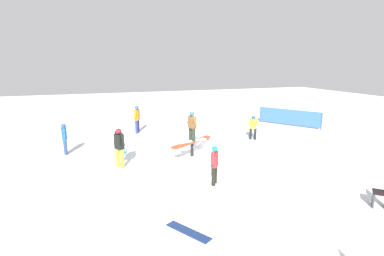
{
  "coord_description": "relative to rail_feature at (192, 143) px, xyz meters",
  "views": [
    {
      "loc": [
        4.21,
        12.28,
        4.18
      ],
      "look_at": [
        0.0,
        0.0,
        1.3
      ],
      "focal_mm": 28.0,
      "sensor_mm": 36.0,
      "label": 1
    }
  ],
  "objects": [
    {
      "name": "backpack_on_snow",
      "position": [
        3.02,
        -1.27,
        -0.43
      ],
      "size": [
        0.32,
        0.24,
        0.34
      ],
      "primitive_type": "cube",
      "rotation": [
        0.0,
        0.0,
        3.22
      ],
      "color": "teal",
      "rests_on": "ground"
    },
    {
      "name": "ground_plane",
      "position": [
        0.0,
        0.0,
        -0.6
      ],
      "size": [
        60.0,
        60.0,
        0.0
      ],
      "primitive_type": "plane",
      "color": "white"
    },
    {
      "name": "bystander_black",
      "position": [
        3.23,
        0.45,
        0.3
      ],
      "size": [
        0.43,
        0.6,
        1.61
      ],
      "rotation": [
        0.0,
        0.0,
        5.29
      ],
      "color": "gold",
      "rests_on": "ground"
    },
    {
      "name": "folding_chair",
      "position": [
        -3.66,
        6.46,
        -0.19
      ],
      "size": [
        0.62,
        0.62,
        0.88
      ],
      "rotation": [
        0.0,
        0.0,
        0.78
      ],
      "color": "#3F3F44",
      "rests_on": "ground"
    },
    {
      "name": "snow_kicker_ramp",
      "position": [
        -1.74,
        -1.14,
        -0.34
      ],
      "size": [
        2.33,
        2.24,
        0.51
      ],
      "primitive_type": "cube",
      "rotation": [
        0.0,
        0.0,
        0.58
      ],
      "color": "white",
      "rests_on": "ground"
    },
    {
      "name": "safety_fence",
      "position": [
        -8.24,
        -4.12,
        -0.0
      ],
      "size": [
        2.33,
        3.5,
        1.1
      ],
      "rotation": [
        0.0,
        0.0,
        5.29
      ],
      "color": "blue",
      "rests_on": "ground"
    },
    {
      "name": "bystander_yellow",
      "position": [
        -4.13,
        -1.74,
        0.14
      ],
      "size": [
        0.52,
        0.44,
        1.33
      ],
      "rotation": [
        0.0,
        0.0,
        5.6
      ],
      "color": "black",
      "rests_on": "ground"
    },
    {
      "name": "bystander_red",
      "position": [
        0.3,
        3.27,
        0.17
      ],
      "size": [
        0.43,
        0.55,
        1.37
      ],
      "rotation": [
        0.0,
        0.0,
        0.94
      ],
      "color": "black",
      "rests_on": "ground"
    },
    {
      "name": "main_rider_on_rail",
      "position": [
        0.0,
        0.0,
        0.77
      ],
      "size": [
        1.46,
        0.76,
        1.35
      ],
      "rotation": [
        0.0,
        0.0,
        0.25
      ],
      "color": "white",
      "rests_on": "rail_feature"
    },
    {
      "name": "loose_snowboard_navy",
      "position": [
        2.1,
        5.85,
        -0.59
      ],
      "size": [
        0.91,
        1.26,
        0.02
      ],
      "primitive_type": "cube",
      "rotation": [
        0.0,
        0.0,
        2.11
      ],
      "color": "navy",
      "rests_on": "ground"
    },
    {
      "name": "bystander_blue",
      "position": [
        5.43,
        -2.16,
        0.2
      ],
      "size": [
        0.25,
        0.64,
        1.44
      ],
      "rotation": [
        0.0,
        0.0,
        1.71
      ],
      "color": "navy",
      "rests_on": "ground"
    },
    {
      "name": "rail_feature",
      "position": [
        0.0,
        0.0,
        0.0
      ],
      "size": [
        2.3,
        1.63,
        0.7
      ],
      "rotation": [
        0.0,
        0.0,
        0.58
      ],
      "color": "black",
      "rests_on": "ground"
    },
    {
      "name": "bystander_orange",
      "position": [
        1.63,
        -5.35,
        0.32
      ],
      "size": [
        0.4,
        0.63,
        1.64
      ],
      "rotation": [
        0.0,
        0.0,
        1.08
      ],
      "color": "navy",
      "rests_on": "ground"
    },
    {
      "name": "loose_snowboard_white",
      "position": [
        -0.31,
        5.23,
        -0.59
      ],
      "size": [
        0.57,
        1.33,
        0.02
      ],
      "primitive_type": "cube",
      "rotation": [
        0.0,
        0.0,
        1.34
      ],
      "color": "white",
      "rests_on": "ground"
    }
  ]
}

